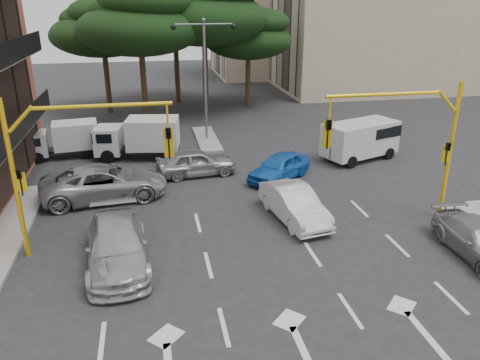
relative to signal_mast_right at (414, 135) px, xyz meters
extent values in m
plane|color=#28282B|center=(-6.80, -1.99, -3.88)|extent=(120.00, 120.00, 0.00)
cube|color=gray|center=(-6.80, 14.01, -3.81)|extent=(1.40, 6.00, 0.15)
cube|color=black|center=(3.14, 30.01, 4.62)|extent=(0.12, 11.04, 16.20)
cube|color=tan|center=(6.20, 42.01, 4.12)|extent=(16.00, 12.00, 16.00)
cube|color=black|center=(-1.86, 42.01, 3.62)|extent=(0.12, 11.04, 14.20)
cylinder|color=#382616|center=(-10.80, 20.01, -1.41)|extent=(0.44, 0.44, 4.95)
ellipsoid|color=black|center=(-10.80, 20.01, 3.05)|extent=(9.15, 9.15, 3.87)
ellipsoid|color=black|center=(-10.20, 19.61, 4.92)|extent=(6.86, 6.86, 2.86)
ellipsoid|color=black|center=(-11.30, 20.31, 4.37)|extent=(6.07, 6.07, 2.64)
cylinder|color=#382616|center=(-5.80, 22.01, -1.18)|extent=(0.44, 0.44, 5.40)
ellipsoid|color=black|center=(-5.80, 22.01, 3.68)|extent=(9.98, 9.98, 4.22)
cylinder|color=#382616|center=(-13.80, 24.01, -1.63)|extent=(0.44, 0.44, 4.50)
ellipsoid|color=black|center=(-13.80, 24.01, 2.42)|extent=(8.32, 8.32, 3.52)
ellipsoid|color=black|center=(-13.20, 23.61, 4.12)|extent=(6.24, 6.24, 2.60)
ellipsoid|color=black|center=(-14.30, 24.31, 3.62)|extent=(5.52, 5.52, 2.40)
cylinder|color=#382616|center=(-1.80, 24.01, -1.86)|extent=(0.44, 0.44, 4.05)
ellipsoid|color=black|center=(-1.80, 24.01, 1.79)|extent=(7.49, 7.49, 3.17)
ellipsoid|color=black|center=(-1.20, 23.61, 3.32)|extent=(5.62, 5.62, 2.34)
ellipsoid|color=black|center=(-2.30, 24.31, 2.87)|extent=(4.97, 4.97, 2.16)
cylinder|color=#382616|center=(-7.80, 27.01, -1.41)|extent=(0.44, 0.44, 4.95)
ellipsoid|color=black|center=(-7.80, 27.01, 3.05)|extent=(9.15, 9.15, 3.87)
ellipsoid|color=black|center=(-7.20, 26.61, 4.92)|extent=(6.86, 6.86, 2.86)
ellipsoid|color=black|center=(-8.30, 27.31, 4.37)|extent=(6.07, 6.07, 2.64)
cylinder|color=yellow|center=(1.80, 0.01, -0.88)|extent=(0.18, 0.18, 6.00)
cylinder|color=yellow|center=(1.25, 0.01, 1.37)|extent=(0.95, 0.14, 0.95)
cylinder|color=yellow|center=(-1.50, 0.01, 1.72)|extent=(4.80, 0.14, 0.14)
cylinder|color=yellow|center=(-3.70, 0.01, 1.27)|extent=(0.08, 0.08, 0.90)
imported|color=black|center=(-3.70, 0.01, 0.22)|extent=(0.20, 0.24, 1.20)
cube|color=yellow|center=(-3.70, 0.09, 0.22)|extent=(0.36, 0.06, 1.10)
imported|color=black|center=(1.58, -0.14, -0.88)|extent=(0.16, 0.20, 1.00)
cube|color=yellow|center=(1.58, -0.04, -0.88)|extent=(0.35, 0.08, 0.70)
cylinder|color=yellow|center=(-15.40, 0.01, -0.88)|extent=(0.18, 0.18, 6.00)
cylinder|color=yellow|center=(-14.85, 0.01, 1.37)|extent=(0.95, 0.14, 0.95)
cylinder|color=yellow|center=(-12.10, 0.01, 1.72)|extent=(4.80, 0.14, 0.14)
cylinder|color=yellow|center=(-9.90, 0.01, 1.27)|extent=(0.08, 0.08, 0.90)
imported|color=black|center=(-9.90, 0.01, 0.22)|extent=(0.20, 0.24, 1.20)
cube|color=yellow|center=(-9.90, 0.09, 0.22)|extent=(0.36, 0.06, 1.10)
imported|color=black|center=(-15.18, -0.14, -0.88)|extent=(0.16, 0.20, 1.00)
cube|color=yellow|center=(-15.18, -0.04, -0.88)|extent=(0.35, 0.08, 0.70)
cylinder|color=slate|center=(-6.80, 14.01, 0.02)|extent=(0.16, 0.16, 7.50)
cylinder|color=slate|center=(-7.70, 14.01, 3.67)|extent=(1.80, 0.10, 0.10)
sphere|color=black|center=(-8.70, 14.01, 3.52)|extent=(0.36, 0.36, 0.36)
cylinder|color=slate|center=(-5.90, 14.01, 3.67)|extent=(1.80, 0.10, 0.10)
sphere|color=black|center=(-4.90, 14.01, 3.52)|extent=(0.36, 0.36, 0.36)
sphere|color=slate|center=(-6.80, 14.01, 3.92)|extent=(0.24, 0.24, 0.24)
imported|color=silver|center=(-4.62, 1.04, -3.15)|extent=(2.28, 4.65, 1.47)
imported|color=blue|center=(-3.94, 5.87, -3.18)|extent=(4.23, 3.92, 1.41)
imported|color=#ADB1B6|center=(-12.02, -1.29, -3.12)|extent=(2.54, 5.42, 1.53)
imported|color=#9B9FA2|center=(-12.87, 5.01, -3.06)|extent=(6.20, 3.44, 1.64)
imported|color=#9D9FA5|center=(-8.23, 7.39, -3.14)|extent=(4.50, 2.19, 1.48)
imported|color=gray|center=(1.25, -3.29, -3.24)|extent=(1.90, 4.48, 1.29)
camera|label=1|loc=(-10.51, -16.70, 5.24)|focal=35.00mm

